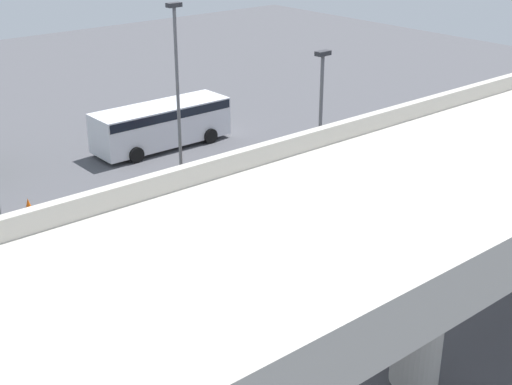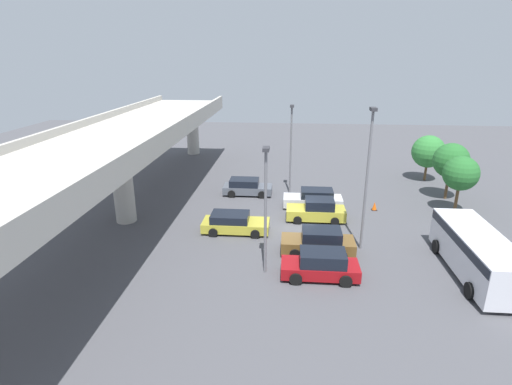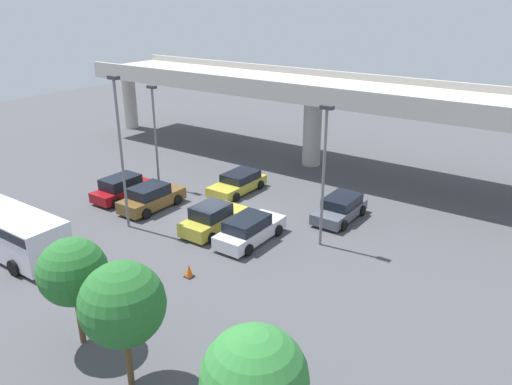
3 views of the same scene
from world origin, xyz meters
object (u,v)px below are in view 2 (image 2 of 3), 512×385
shuttle_bus (477,251)px  traffic_cone (374,206)px  parked_car_5 (247,187)px  parked_car_4 (314,199)px  parked_car_3 (317,210)px  lamp_post_by_overpass (368,171)px  parked_car_2 (234,223)px  tree_front_right (428,152)px  lamp_post_near_aisle (291,143)px  parked_car_1 (319,242)px  tree_front_centre (451,161)px  lamp_post_mid_lot (266,202)px  tree_front_left (461,174)px  parked_car_0 (321,265)px

shuttle_bus → traffic_cone: 10.55m
parked_car_5 → parked_car_4: bearing=-25.5°
parked_car_5 → shuttle_bus: shuttle_bus is taller
parked_car_3 → lamp_post_by_overpass: (-4.60, -2.61, 4.49)m
parked_car_3 → traffic_cone: parked_car_3 is taller
parked_car_2 → traffic_cone: parked_car_2 is taller
tree_front_right → lamp_post_near_aisle: bearing=110.6°
parked_car_4 → tree_front_right: size_ratio=1.05×
parked_car_1 → parked_car_4: (8.13, -0.12, -0.03)m
lamp_post_by_overpass → tree_front_centre: 13.91m
parked_car_2 → shuttle_bus: bearing=-17.8°
parked_car_2 → shuttle_bus: (-4.68, -14.58, 0.81)m
lamp_post_mid_lot → tree_front_left: bearing=-54.2°
lamp_post_near_aisle → tree_front_left: 13.82m
parked_car_4 → lamp_post_mid_lot: 11.86m
parked_car_5 → tree_front_left: (-3.07, -17.11, 2.58)m
parked_car_1 → parked_car_2: parked_car_1 is taller
parked_car_4 → lamp_post_by_overpass: 8.95m
parked_car_1 → parked_car_2: size_ratio=0.98×
lamp_post_by_overpass → shuttle_bus: bearing=-114.7°
parked_car_2 → parked_car_5: (8.12, -0.03, 0.03)m
tree_front_right → traffic_cone: tree_front_right is taller
parked_car_1 → tree_front_right: 20.54m
parked_car_5 → lamp_post_mid_lot: 14.30m
lamp_post_near_aisle → parked_car_1: bearing=-170.8°
lamp_post_by_overpass → tree_front_left: lamp_post_by_overpass is taller
tree_front_left → traffic_cone: (0.07, 6.29, -2.96)m
parked_car_3 → tree_front_right: bearing=-135.7°
parked_car_2 → parked_car_5: size_ratio=1.09×
tree_front_centre → traffic_cone: size_ratio=7.07×
lamp_post_mid_lot → lamp_post_by_overpass: lamp_post_by_overpass is taller
traffic_cone → lamp_post_by_overpass: bearing=162.4°
parked_car_0 → parked_car_1: size_ratio=0.95×
parked_car_2 → lamp_post_near_aisle: bearing=66.0°
shuttle_bus → lamp_post_near_aisle: lamp_post_near_aisle is taller
traffic_cone → tree_front_centre: bearing=-63.6°
tree_front_right → parked_car_2: bearing=128.5°
lamp_post_near_aisle → tree_front_left: bearing=-105.9°
tree_front_left → lamp_post_near_aisle: bearing=74.1°
parked_car_3 → parked_car_4: bearing=-88.2°
shuttle_bus → tree_front_left: bearing=165.3°
shuttle_bus → traffic_cone: (9.80, 3.73, -1.16)m
parked_car_3 → lamp_post_near_aisle: bearing=-71.3°
lamp_post_by_overpass → parked_car_2: bearing=77.4°
parked_car_5 → lamp_post_mid_lot: lamp_post_mid_lot is taller
lamp_post_by_overpass → traffic_cone: size_ratio=13.04×
shuttle_bus → parked_car_0: bearing=-83.0°
parked_car_5 → shuttle_bus: bearing=-41.3°
parked_car_3 → tree_front_centre: tree_front_centre is taller
lamp_post_mid_lot → parked_car_3: bearing=-22.9°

